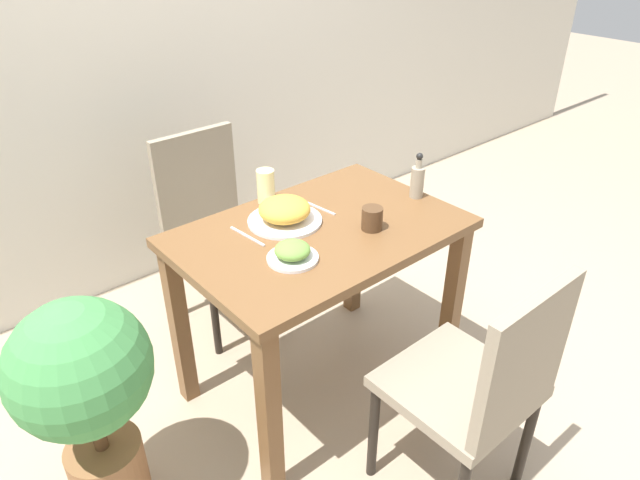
# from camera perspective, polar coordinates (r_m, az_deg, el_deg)

# --- Properties ---
(ground_plane) EXTENTS (16.00, 16.00, 0.00)m
(ground_plane) POSITION_cam_1_polar(r_m,az_deg,el_deg) (2.51, 0.00, -13.92)
(ground_plane) COLOR tan
(wall_back) EXTENTS (8.00, 0.05, 2.60)m
(wall_back) POSITION_cam_1_polar(r_m,az_deg,el_deg) (2.90, -17.45, 20.21)
(wall_back) COLOR beige
(wall_back) RESTS_ON ground_plane
(dining_table) EXTENTS (1.02, 0.68, 0.75)m
(dining_table) POSITION_cam_1_polar(r_m,az_deg,el_deg) (2.12, 0.00, -1.80)
(dining_table) COLOR brown
(dining_table) RESTS_ON ground_plane
(chair_near) EXTENTS (0.42, 0.42, 0.90)m
(chair_near) POSITION_cam_1_polar(r_m,az_deg,el_deg) (1.84, 15.86, -13.65)
(chair_near) COLOR gray
(chair_near) RESTS_ON ground_plane
(chair_far) EXTENTS (0.42, 0.42, 0.90)m
(chair_far) POSITION_cam_1_polar(r_m,az_deg,el_deg) (2.65, -10.69, 1.97)
(chair_far) COLOR gray
(chair_far) RESTS_ON ground_plane
(food_plate) EXTENTS (0.27, 0.27, 0.09)m
(food_plate) POSITION_cam_1_polar(r_m,az_deg,el_deg) (2.08, -3.56, 2.82)
(food_plate) COLOR white
(food_plate) RESTS_ON dining_table
(side_plate) EXTENTS (0.17, 0.17, 0.06)m
(side_plate) POSITION_cam_1_polar(r_m,az_deg,el_deg) (1.86, -2.77, -1.27)
(side_plate) COLOR white
(side_plate) RESTS_ON dining_table
(drink_cup) EXTENTS (0.08, 0.08, 0.08)m
(drink_cup) POSITION_cam_1_polar(r_m,az_deg,el_deg) (2.04, 5.23, 2.16)
(drink_cup) COLOR #4C331E
(drink_cup) RESTS_ON dining_table
(juice_glass) EXTENTS (0.07, 0.07, 0.13)m
(juice_glass) POSITION_cam_1_polar(r_m,az_deg,el_deg) (2.22, -5.44, 5.37)
(juice_glass) COLOR beige
(juice_glass) RESTS_ON dining_table
(sauce_bottle) EXTENTS (0.05, 0.05, 0.19)m
(sauce_bottle) POSITION_cam_1_polar(r_m,az_deg,el_deg) (2.28, 9.71, 5.91)
(sauce_bottle) COLOR gray
(sauce_bottle) RESTS_ON dining_table
(fork_utensil) EXTENTS (0.02, 0.18, 0.00)m
(fork_utensil) POSITION_cam_1_polar(r_m,az_deg,el_deg) (2.01, -7.28, 0.37)
(fork_utensil) COLOR silver
(fork_utensil) RESTS_ON dining_table
(spoon_utensil) EXTENTS (0.03, 0.16, 0.00)m
(spoon_utensil) POSITION_cam_1_polar(r_m,az_deg,el_deg) (2.19, -0.06, 3.23)
(spoon_utensil) COLOR silver
(spoon_utensil) RESTS_ON dining_table
(potted_plant_left) EXTENTS (0.41, 0.41, 0.83)m
(potted_plant_left) POSITION_cam_1_polar(r_m,az_deg,el_deg) (1.85, -22.28, -13.91)
(potted_plant_left) COLOR brown
(potted_plant_left) RESTS_ON ground_plane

